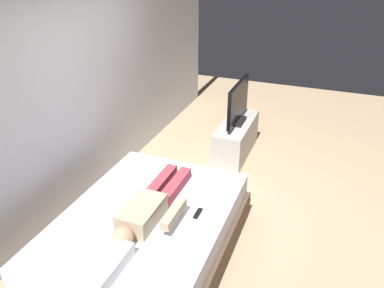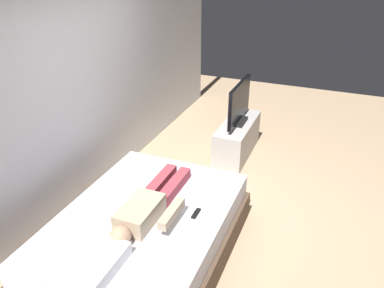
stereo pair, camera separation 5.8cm
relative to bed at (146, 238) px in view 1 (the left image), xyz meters
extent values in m
plane|color=tan|center=(0.77, -0.53, -0.26)|extent=(10.00, 10.00, 0.00)
cube|color=silver|center=(1.17, 1.18, 1.14)|extent=(6.40, 0.10, 2.80)
cube|color=brown|center=(0.00, 0.00, -0.11)|extent=(2.08, 1.51, 0.30)
cube|color=white|center=(0.00, 0.00, 0.16)|extent=(2.00, 1.43, 0.24)
cube|color=white|center=(-0.72, 0.00, 0.34)|extent=(0.48, 0.34, 0.12)
cube|color=tan|center=(-0.10, -0.03, 0.37)|extent=(0.48, 0.28, 0.18)
sphere|color=tan|center=(-0.43, -0.03, 0.37)|extent=(0.18, 0.18, 0.18)
cube|color=#993842|center=(0.44, -0.11, 0.33)|extent=(0.60, 0.11, 0.11)
cube|color=#993842|center=(0.44, 0.05, 0.33)|extent=(0.60, 0.11, 0.11)
cube|color=tan|center=(-0.04, -0.31, 0.41)|extent=(0.40, 0.08, 0.08)
cube|color=black|center=(0.18, -0.45, 0.29)|extent=(0.15, 0.04, 0.02)
cube|color=#B7B2AD|center=(2.37, -0.22, -0.01)|extent=(1.10, 0.40, 0.50)
cube|color=black|center=(2.37, -0.22, 0.26)|extent=(0.32, 0.20, 0.05)
cube|color=black|center=(2.37, -0.22, 0.56)|extent=(0.88, 0.05, 0.54)
camera|label=1|loc=(-2.43, -1.42, 2.46)|focal=35.63mm
camera|label=2|loc=(-2.41, -1.48, 2.46)|focal=35.63mm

